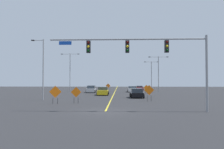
{
  "coord_description": "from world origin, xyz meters",
  "views": [
    {
      "loc": [
        1.28,
        -18.9,
        2.65
      ],
      "look_at": [
        -0.66,
        32.24,
        4.07
      ],
      "focal_mm": 35.16,
      "sensor_mm": 36.0,
      "label": 1
    }
  ],
  "objects_px": {
    "construction_sign_median_far": "(149,91)",
    "car_white_far": "(132,89)",
    "street_lamp_mid_right": "(158,71)",
    "car_black_distant": "(137,93)",
    "traffic_signal_assembly": "(148,52)",
    "construction_sign_left_shoulder": "(146,88)",
    "construction_sign_right_lane": "(55,93)",
    "car_red_near": "(139,88)",
    "car_silver_passing": "(91,89)",
    "street_lamp_far_right": "(42,67)",
    "construction_sign_left_lane": "(108,86)",
    "street_lamp_near_left": "(151,73)",
    "street_lamp_near_right": "(70,69)",
    "construction_sign_median_near": "(76,93)",
    "car_yellow_approaching": "(103,91)"
  },
  "relations": [
    {
      "from": "construction_sign_left_shoulder",
      "to": "construction_sign_median_near",
      "type": "distance_m",
      "value": 21.59
    },
    {
      "from": "street_lamp_far_right",
      "to": "car_silver_passing",
      "type": "xyz_separation_m",
      "value": [
        4.19,
        19.02,
        -3.82
      ]
    },
    {
      "from": "construction_sign_right_lane",
      "to": "construction_sign_left_shoulder",
      "type": "relative_size",
      "value": 1.14
    },
    {
      "from": "construction_sign_right_lane",
      "to": "car_black_distant",
      "type": "xyz_separation_m",
      "value": [
        9.98,
        9.27,
        -0.61
      ]
    },
    {
      "from": "construction_sign_left_shoulder",
      "to": "street_lamp_near_left",
      "type": "bearing_deg",
      "value": 76.41
    },
    {
      "from": "construction_sign_median_near",
      "to": "car_black_distant",
      "type": "bearing_deg",
      "value": 48.54
    },
    {
      "from": "construction_sign_right_lane",
      "to": "car_red_near",
      "type": "height_order",
      "value": "construction_sign_right_lane"
    },
    {
      "from": "street_lamp_far_right",
      "to": "car_red_near",
      "type": "distance_m",
      "value": 34.04
    },
    {
      "from": "car_white_far",
      "to": "street_lamp_near_right",
      "type": "bearing_deg",
      "value": -177.32
    },
    {
      "from": "traffic_signal_assembly",
      "to": "car_white_far",
      "type": "relative_size",
      "value": 3.03
    },
    {
      "from": "construction_sign_left_shoulder",
      "to": "car_black_distant",
      "type": "height_order",
      "value": "construction_sign_left_shoulder"
    },
    {
      "from": "street_lamp_near_left",
      "to": "construction_sign_median_far",
      "type": "relative_size",
      "value": 3.57
    },
    {
      "from": "traffic_signal_assembly",
      "to": "car_red_near",
      "type": "bearing_deg",
      "value": 86.21
    },
    {
      "from": "car_silver_passing",
      "to": "street_lamp_mid_right",
      "type": "bearing_deg",
      "value": -0.67
    },
    {
      "from": "construction_sign_median_near",
      "to": "construction_sign_left_shoulder",
      "type": "bearing_deg",
      "value": 61.2
    },
    {
      "from": "traffic_signal_assembly",
      "to": "street_lamp_mid_right",
      "type": "xyz_separation_m",
      "value": [
        5.98,
        29.35,
        -0.35
      ]
    },
    {
      "from": "construction_sign_median_near",
      "to": "car_silver_passing",
      "type": "bearing_deg",
      "value": 93.15
    },
    {
      "from": "construction_sign_median_far",
      "to": "car_black_distant",
      "type": "distance_m",
      "value": 6.01
    },
    {
      "from": "traffic_signal_assembly",
      "to": "construction_sign_left_lane",
      "type": "xyz_separation_m",
      "value": [
        -5.38,
        35.09,
        -3.9
      ]
    },
    {
      "from": "car_silver_passing",
      "to": "construction_sign_median_far",
      "type": "bearing_deg",
      "value": -63.39
    },
    {
      "from": "car_yellow_approaching",
      "to": "car_white_far",
      "type": "relative_size",
      "value": 1.03
    },
    {
      "from": "traffic_signal_assembly",
      "to": "street_lamp_mid_right",
      "type": "relative_size",
      "value": 1.71
    },
    {
      "from": "street_lamp_near_right",
      "to": "construction_sign_left_lane",
      "type": "relative_size",
      "value": 4.59
    },
    {
      "from": "car_silver_passing",
      "to": "street_lamp_near_right",
      "type": "bearing_deg",
      "value": 158.9
    },
    {
      "from": "construction_sign_left_lane",
      "to": "construction_sign_median_near",
      "type": "bearing_deg",
      "value": -94.27
    },
    {
      "from": "street_lamp_near_left",
      "to": "street_lamp_near_right",
      "type": "height_order",
      "value": "street_lamp_near_right"
    },
    {
      "from": "street_lamp_near_left",
      "to": "car_white_far",
      "type": "bearing_deg",
      "value": -146.41
    },
    {
      "from": "construction_sign_right_lane",
      "to": "car_silver_passing",
      "type": "relative_size",
      "value": 0.49
    },
    {
      "from": "construction_sign_left_lane",
      "to": "car_silver_passing",
      "type": "relative_size",
      "value": 0.46
    },
    {
      "from": "street_lamp_near_right",
      "to": "car_black_distant",
      "type": "relative_size",
      "value": 2.28
    },
    {
      "from": "traffic_signal_assembly",
      "to": "construction_sign_right_lane",
      "type": "relative_size",
      "value": 6.6
    },
    {
      "from": "street_lamp_far_right",
      "to": "construction_sign_median_near",
      "type": "bearing_deg",
      "value": -36.33
    },
    {
      "from": "street_lamp_far_right",
      "to": "car_black_distant",
      "type": "bearing_deg",
      "value": 19.66
    },
    {
      "from": "street_lamp_near_right",
      "to": "car_black_distant",
      "type": "distance_m",
      "value": 22.17
    },
    {
      "from": "street_lamp_far_right",
      "to": "street_lamp_near_right",
      "type": "height_order",
      "value": "street_lamp_near_right"
    },
    {
      "from": "construction_sign_median_far",
      "to": "car_white_far",
      "type": "distance_m",
      "value": 22.92
    },
    {
      "from": "traffic_signal_assembly",
      "to": "street_lamp_far_right",
      "type": "bearing_deg",
      "value": 141.01
    },
    {
      "from": "construction_sign_left_shoulder",
      "to": "car_black_distant",
      "type": "relative_size",
      "value": 0.46
    },
    {
      "from": "car_red_near",
      "to": "car_silver_passing",
      "type": "xyz_separation_m",
      "value": [
        -11.47,
        -10.94,
        0.14
      ]
    },
    {
      "from": "traffic_signal_assembly",
      "to": "construction_sign_median_far",
      "type": "xyz_separation_m",
      "value": [
        1.33,
        9.34,
        -3.82
      ]
    },
    {
      "from": "street_lamp_mid_right",
      "to": "car_black_distant",
      "type": "height_order",
      "value": "street_lamp_mid_right"
    },
    {
      "from": "car_red_near",
      "to": "car_silver_passing",
      "type": "relative_size",
      "value": 1.1
    },
    {
      "from": "street_lamp_mid_right",
      "to": "street_lamp_near_left",
      "type": "distance_m",
      "value": 6.21
    },
    {
      "from": "car_black_distant",
      "to": "construction_sign_median_far",
      "type": "bearing_deg",
      "value": -78.94
    },
    {
      "from": "construction_sign_median_far",
      "to": "car_white_far",
      "type": "bearing_deg",
      "value": 92.35
    },
    {
      "from": "construction_sign_median_far",
      "to": "car_white_far",
      "type": "relative_size",
      "value": 0.46
    },
    {
      "from": "construction_sign_median_near",
      "to": "car_silver_passing",
      "type": "xyz_separation_m",
      "value": [
        -1.27,
        23.04,
        -0.47
      ]
    },
    {
      "from": "construction_sign_left_shoulder",
      "to": "car_white_far",
      "type": "bearing_deg",
      "value": 110.12
    },
    {
      "from": "street_lamp_mid_right",
      "to": "construction_sign_median_far",
      "type": "xyz_separation_m",
      "value": [
        -4.66,
        -20.01,
        -3.47
      ]
    },
    {
      "from": "construction_sign_left_shoulder",
      "to": "car_yellow_approaching",
      "type": "distance_m",
      "value": 9.33
    }
  ]
}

